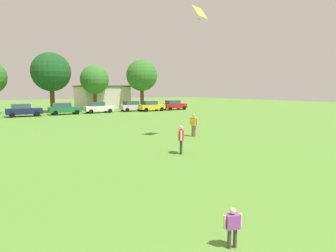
{
  "coord_description": "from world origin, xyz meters",
  "views": [
    {
      "loc": [
        -2.43,
        -1.13,
        3.52
      ],
      "look_at": [
        4.19,
        9.24,
        1.93
      ],
      "focal_mm": 30.24,
      "sensor_mm": 36.0,
      "label": 1
    }
  ],
  "objects_px": {
    "tree_center_right": "(51,72)",
    "parked_car_white_3": "(98,107)",
    "tree_far_right": "(142,76)",
    "parked_car_silver_4": "(133,106)",
    "adult_bystander": "(181,137)",
    "parked_car_red_6": "(174,105)",
    "parked_car_navy_1": "(23,110)",
    "child_kite_flyer": "(233,224)",
    "parked_car_green_2": "(64,109)",
    "parked_car_yellow_5": "(151,106)",
    "bystander_near_trees": "(194,123)",
    "tree_right": "(95,80)",
    "kite": "(200,13)"
  },
  "relations": [
    {
      "from": "kite",
      "to": "child_kite_flyer",
      "type": "bearing_deg",
      "value": -125.46
    },
    {
      "from": "adult_bystander",
      "to": "parked_car_red_6",
      "type": "height_order",
      "value": "parked_car_red_6"
    },
    {
      "from": "kite",
      "to": "parked_car_yellow_5",
      "type": "relative_size",
      "value": 0.3
    },
    {
      "from": "adult_bystander",
      "to": "parked_car_white_3",
      "type": "bearing_deg",
      "value": -153.85
    },
    {
      "from": "parked_car_navy_1",
      "to": "parked_car_white_3",
      "type": "xyz_separation_m",
      "value": [
        10.27,
        0.52,
        0.0
      ]
    },
    {
      "from": "tree_center_right",
      "to": "tree_far_right",
      "type": "height_order",
      "value": "tree_far_right"
    },
    {
      "from": "bystander_near_trees",
      "to": "parked_car_navy_1",
      "type": "distance_m",
      "value": 26.33
    },
    {
      "from": "parked_car_silver_4",
      "to": "tree_far_right",
      "type": "distance_m",
      "value": 9.24
    },
    {
      "from": "adult_bystander",
      "to": "tree_far_right",
      "type": "height_order",
      "value": "tree_far_right"
    },
    {
      "from": "tree_center_right",
      "to": "bystander_near_trees",
      "type": "bearing_deg",
      "value": -81.27
    },
    {
      "from": "kite",
      "to": "parked_car_white_3",
      "type": "xyz_separation_m",
      "value": [
        1.69,
        26.42,
        -7.81
      ]
    },
    {
      "from": "parked_car_white_3",
      "to": "tree_center_right",
      "type": "relative_size",
      "value": 0.47
    },
    {
      "from": "child_kite_flyer",
      "to": "tree_center_right",
      "type": "distance_m",
      "value": 42.77
    },
    {
      "from": "bystander_near_trees",
      "to": "parked_car_silver_4",
      "type": "relative_size",
      "value": 0.4
    },
    {
      "from": "adult_bystander",
      "to": "parked_car_yellow_5",
      "type": "relative_size",
      "value": 0.37
    },
    {
      "from": "adult_bystander",
      "to": "parked_car_silver_4",
      "type": "height_order",
      "value": "parked_car_silver_4"
    },
    {
      "from": "parked_car_yellow_5",
      "to": "tree_right",
      "type": "bearing_deg",
      "value": 128.83
    },
    {
      "from": "parked_car_red_6",
      "to": "tree_right",
      "type": "distance_m",
      "value": 14.63
    },
    {
      "from": "tree_right",
      "to": "parked_car_green_2",
      "type": "bearing_deg",
      "value": -133.57
    },
    {
      "from": "kite",
      "to": "bystander_near_trees",
      "type": "bearing_deg",
      "value": 65.63
    },
    {
      "from": "parked_car_navy_1",
      "to": "tree_center_right",
      "type": "distance_m",
      "value": 8.58
    },
    {
      "from": "parked_car_white_3",
      "to": "parked_car_red_6",
      "type": "xyz_separation_m",
      "value": [
        13.42,
        -0.76,
        0.0
      ]
    },
    {
      "from": "kite",
      "to": "tree_center_right",
      "type": "xyz_separation_m",
      "value": [
        -4.0,
        30.84,
        -2.5
      ]
    },
    {
      "from": "bystander_near_trees",
      "to": "parked_car_white_3",
      "type": "relative_size",
      "value": 0.4
    },
    {
      "from": "parked_car_green_2",
      "to": "parked_car_yellow_5",
      "type": "xyz_separation_m",
      "value": [
        13.63,
        -0.97,
        0.0
      ]
    },
    {
      "from": "bystander_near_trees",
      "to": "parked_car_silver_4",
      "type": "xyz_separation_m",
      "value": [
        7.06,
        25.49,
        -0.17
      ]
    },
    {
      "from": "bystander_near_trees",
      "to": "parked_car_navy_1",
      "type": "xyz_separation_m",
      "value": [
        -9.13,
        24.69,
        -0.17
      ]
    },
    {
      "from": "child_kite_flyer",
      "to": "parked_car_white_3",
      "type": "distance_m",
      "value": 39.04
    },
    {
      "from": "parked_car_navy_1",
      "to": "parked_car_green_2",
      "type": "relative_size",
      "value": 1.0
    },
    {
      "from": "kite",
      "to": "tree_right",
      "type": "bearing_deg",
      "value": 83.82
    },
    {
      "from": "parked_car_silver_4",
      "to": "tree_center_right",
      "type": "height_order",
      "value": "tree_center_right"
    },
    {
      "from": "tree_center_right",
      "to": "parked_car_white_3",
      "type": "bearing_deg",
      "value": -37.77
    },
    {
      "from": "parked_car_navy_1",
      "to": "parked_car_green_2",
      "type": "height_order",
      "value": "same"
    },
    {
      "from": "parked_car_navy_1",
      "to": "child_kite_flyer",
      "type": "bearing_deg",
      "value": -89.25
    },
    {
      "from": "child_kite_flyer",
      "to": "parked_car_navy_1",
      "type": "bearing_deg",
      "value": 110.88
    },
    {
      "from": "kite",
      "to": "tree_right",
      "type": "height_order",
      "value": "kite"
    },
    {
      "from": "parked_car_yellow_5",
      "to": "tree_far_right",
      "type": "xyz_separation_m",
      "value": [
        2.09,
        7.22,
        5.32
      ]
    },
    {
      "from": "tree_center_right",
      "to": "kite",
      "type": "bearing_deg",
      "value": -82.6
    },
    {
      "from": "kite",
      "to": "parked_car_white_3",
      "type": "height_order",
      "value": "kite"
    },
    {
      "from": "tree_far_right",
      "to": "tree_right",
      "type": "bearing_deg",
      "value": 173.03
    },
    {
      "from": "child_kite_flyer",
      "to": "tree_far_right",
      "type": "distance_m",
      "value": 48.79
    },
    {
      "from": "parked_car_yellow_5",
      "to": "tree_right",
      "type": "height_order",
      "value": "tree_right"
    },
    {
      "from": "parked_car_yellow_5",
      "to": "tree_far_right",
      "type": "relative_size",
      "value": 0.47
    },
    {
      "from": "parked_car_silver_4",
      "to": "parked_car_yellow_5",
      "type": "relative_size",
      "value": 1.0
    },
    {
      "from": "parked_car_navy_1",
      "to": "parked_car_red_6",
      "type": "relative_size",
      "value": 1.0
    },
    {
      "from": "child_kite_flyer",
      "to": "bystander_near_trees",
      "type": "height_order",
      "value": "bystander_near_trees"
    },
    {
      "from": "parked_car_silver_4",
      "to": "parked_car_yellow_5",
      "type": "bearing_deg",
      "value": -26.87
    },
    {
      "from": "tree_center_right",
      "to": "tree_far_right",
      "type": "bearing_deg",
      "value": 5.98
    },
    {
      "from": "parked_car_red_6",
      "to": "tree_center_right",
      "type": "xyz_separation_m",
      "value": [
        -19.11,
        5.17,
        5.31
      ]
    },
    {
      "from": "parked_car_silver_4",
      "to": "parked_car_white_3",
      "type": "bearing_deg",
      "value": -177.28
    }
  ]
}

